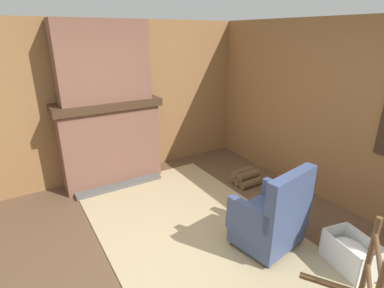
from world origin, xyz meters
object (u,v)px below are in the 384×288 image
Objects in this scene: laundry_basket at (351,253)px; decorative_plate_on_mantel at (106,92)px; storage_case at (135,93)px; firewood_stack at (245,177)px; armchair at (271,219)px; oil_lamp_vase at (85,95)px.

decorative_plate_on_mantel is at bearing -156.16° from laundry_basket.
storage_case is 1.01× the size of decorative_plate_on_mantel.
armchair is at bearing -31.24° from firewood_stack.
decorative_plate_on_mantel reaches higher than armchair.
laundry_basket is 3.79m from oil_lamp_vase.
storage_case reaches higher than firewood_stack.
storage_case is at bearing 1.48° from armchair.
storage_case is (0.00, 0.75, -0.04)m from oil_lamp_vase.
armchair is at bearing 10.91° from storage_case.
decorative_plate_on_mantel is (-3.17, -1.40, 1.24)m from laundry_basket.
firewood_stack is 2.48m from decorative_plate_on_mantel.
armchair is 0.83m from laundry_basket.
decorative_plate_on_mantel is (-0.02, -0.44, 0.05)m from storage_case.
armchair is 4.17× the size of storage_case.
oil_lamp_vase is (-3.15, -1.70, 1.24)m from laundry_basket.
firewood_stack is at bearing 53.54° from decorative_plate_on_mantel.
laundry_basket is at bearing 23.84° from decorative_plate_on_mantel.
laundry_basket reaches higher than firewood_stack.
storage_case is at bearing -134.53° from firewood_stack.
storage_case reaches higher than laundry_basket.
storage_case is (-1.23, -1.25, 1.26)m from firewood_stack.
decorative_plate_on_mantel is at bearing 10.70° from armchair.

